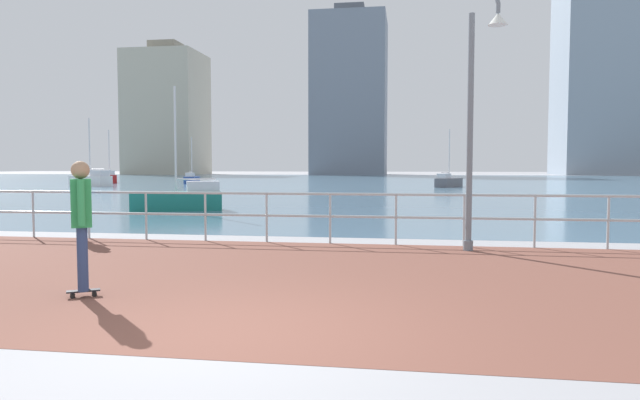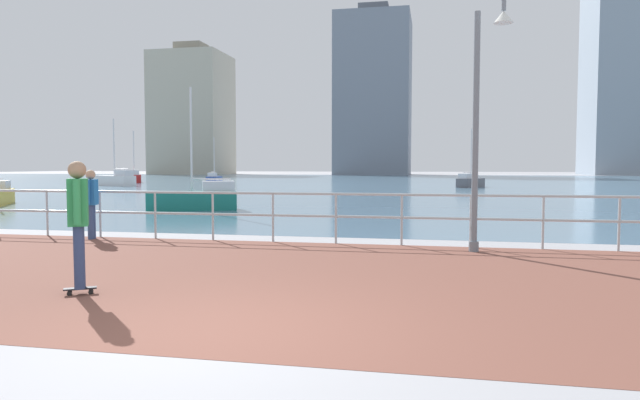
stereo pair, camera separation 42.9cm
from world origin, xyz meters
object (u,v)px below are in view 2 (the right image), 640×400
at_px(bystander, 91,199).
at_px(sailboat_yellow, 134,178).
at_px(lamppost, 484,102).
at_px(sailboat_white, 116,180).
at_px(sailboat_gray, 214,179).
at_px(sailboat_red, 470,182).
at_px(sailboat_navy, 195,198).
at_px(skateboarder, 78,215).

bearing_deg(bystander, sailboat_yellow, 118.42).
bearing_deg(lamppost, sailboat_white, 130.61).
relative_size(bystander, sailboat_yellow, 0.31).
relative_size(sailboat_gray, sailboat_red, 0.96).
height_order(lamppost, sailboat_yellow, lamppost).
bearing_deg(sailboat_navy, sailboat_white, 127.05).
bearing_deg(sailboat_gray, lamppost, -61.39).
distance_m(sailboat_white, sailboat_navy, 27.95).
height_order(skateboarder, sailboat_yellow, sailboat_yellow).
distance_m(skateboarder, sailboat_gray, 46.16).
xyz_separation_m(sailboat_gray, sailboat_navy, (11.41, -30.06, 0.03)).
bearing_deg(sailboat_white, skateboarder, -59.33).
height_order(bystander, sailboat_navy, sailboat_navy).
bearing_deg(skateboarder, sailboat_white, 120.67).
xyz_separation_m(bystander, sailboat_navy, (-1.14, 8.28, -0.48)).
xyz_separation_m(lamppost, bystander, (-8.55, 0.35, -1.95)).
bearing_deg(skateboarder, sailboat_red, 79.36).
relative_size(bystander, sailboat_white, 0.29).
bearing_deg(bystander, lamppost, -2.33).
distance_m(sailboat_gray, sailboat_yellow, 8.69).
relative_size(lamppost, sailboat_white, 0.95).
relative_size(lamppost, sailboat_navy, 1.13).
relative_size(sailboat_yellow, sailboat_red, 1.13).
bearing_deg(sailboat_red, sailboat_gray, 167.75).
xyz_separation_m(bystander, sailboat_red, (10.38, 33.37, -0.49)).
height_order(bystander, sailboat_gray, sailboat_gray).
bearing_deg(sailboat_yellow, sailboat_red, -10.44).
height_order(sailboat_white, sailboat_red, sailboat_white).
relative_size(sailboat_navy, sailboat_red, 1.02).
bearing_deg(sailboat_red, sailboat_yellow, 169.56).
bearing_deg(sailboat_white, bystander, -59.56).
xyz_separation_m(skateboarder, sailboat_yellow, (-24.36, 44.24, -0.55)).
bearing_deg(sailboat_red, sailboat_navy, -114.66).
bearing_deg(sailboat_gray, skateboarder, -70.10).
bearing_deg(sailboat_yellow, skateboarder, -61.16).
distance_m(skateboarder, sailboat_red, 39.10).
relative_size(sailboat_white, sailboat_yellow, 1.08).
xyz_separation_m(skateboarder, sailboat_white, (-21.13, 35.64, -0.52)).
bearing_deg(lamppost, bystander, 177.67).
bearing_deg(sailboat_navy, sailboat_red, 65.34).
xyz_separation_m(lamppost, sailboat_white, (-26.53, 30.94, -2.35)).
relative_size(lamppost, sailboat_yellow, 1.02).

